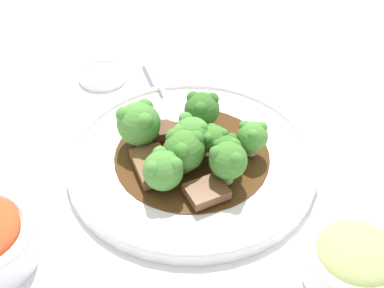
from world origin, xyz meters
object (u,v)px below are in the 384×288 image
Objects in this scene: serving_spoon at (171,107)px; main_plate at (192,159)px; broccoli_floret_2 at (214,140)px; beef_strip_1 at (152,166)px; broccoli_floret_0 at (184,150)px; broccoli_floret_1 at (227,150)px; sauce_dish at (102,75)px; beef_strip_2 at (207,191)px; broccoli_floret_3 at (202,109)px; side_bowl_appetizer at (356,260)px; broccoli_floret_5 at (188,134)px; broccoli_floret_6 at (252,136)px; broccoli_floret_8 at (163,170)px; broccoli_floret_4 at (228,160)px; broccoli_floret_7 at (139,123)px; beef_strip_0 at (173,129)px.

main_plate is at bearing 25.14° from serving_spoon.
broccoli_floret_2 is at bearing 86.05° from main_plate.
broccoli_floret_0 is at bearing 97.03° from beef_strip_1.
sauce_dish is at bearing -133.18° from broccoli_floret_1.
broccoli_floret_3 is (-0.12, -0.02, 0.03)m from beef_strip_2.
broccoli_floret_5 is at bearing -127.69° from side_bowl_appetizer.
beef_strip_2 is (0.07, 0.02, 0.01)m from main_plate.
broccoli_floret_6 is 0.13m from serving_spoon.
serving_spoon is at bearing -157.17° from broccoli_floret_5.
beef_strip_2 is 1.17× the size of broccoli_floret_8.
broccoli_floret_4 is at bearing 34.40° from serving_spoon.
broccoli_floret_3 is at bearing 54.58° from serving_spoon.
beef_strip_2 is 0.55× the size of side_bowl_appetizer.
broccoli_floret_7 reaches higher than side_bowl_appetizer.
broccoli_floret_4 is (0.04, 0.02, 0.01)m from broccoli_floret_2.
broccoli_floret_7 reaches higher than broccoli_floret_3.
broccoli_floret_7 reaches higher than beef_strip_2.
serving_spoon is at bearing -142.17° from broccoli_floret_2.
beef_strip_0 is 1.15× the size of broccoli_floret_3.
serving_spoon is at bearing -125.42° from broccoli_floret_3.
broccoli_floret_8 reaches higher than sauce_dish.
beef_strip_0 is 0.59× the size of side_bowl_appetizer.
beef_strip_0 is 1.07× the size of broccoli_floret_7.
main_plate is at bearing -132.06° from broccoli_floret_4.
broccoli_floret_2 is 0.25m from sauce_dish.
beef_strip_0 is at bearing -152.47° from beef_strip_2.
main_plate is 1.57× the size of serving_spoon.
broccoli_floret_7 is at bearing -91.39° from broccoli_floret_6.
broccoli_floret_6 is (-0.05, 0.03, -0.00)m from broccoli_floret_4.
sauce_dish is at bearing -137.45° from main_plate.
broccoli_floret_2 is 0.03m from broccoli_floret_5.
broccoli_floret_5 is at bearing -130.23° from broccoli_floret_4.
broccoli_floret_2 is 0.84× the size of broccoli_floret_5.
beef_strip_2 is 0.79× the size of sauce_dish.
broccoli_floret_5 is at bearing 22.83° from serving_spoon.
broccoli_floret_1 is 0.04m from broccoli_floret_6.
broccoli_floret_2 is at bearing -153.81° from broccoli_floret_4.
serving_spoon is (-0.12, -0.08, -0.03)m from broccoli_floret_4.
broccoli_floret_4 is (0.01, 0.05, 0.00)m from broccoli_floret_0.
side_bowl_appetizer is (0.14, 0.15, -0.02)m from broccoli_floret_2.
broccoli_floret_0 is at bearing -104.14° from broccoli_floret_4.
broccoli_floret_2 is 0.11m from serving_spoon.
broccoli_floret_0 reaches higher than broccoli_floret_6.
main_plate is 0.09m from serving_spoon.
side_bowl_appetizer is (0.19, 0.17, -0.03)m from broccoli_floret_3.
broccoli_floret_3 is (-0.08, 0.05, 0.03)m from beef_strip_1.
broccoli_floret_0 is 1.26× the size of broccoli_floret_1.
side_bowl_appetizer is 0.46m from sauce_dish.
broccoli_floret_7 is (-0.01, -0.07, 0.04)m from main_plate.
broccoli_floret_6 is at bearing 57.88° from broccoli_floret_3.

